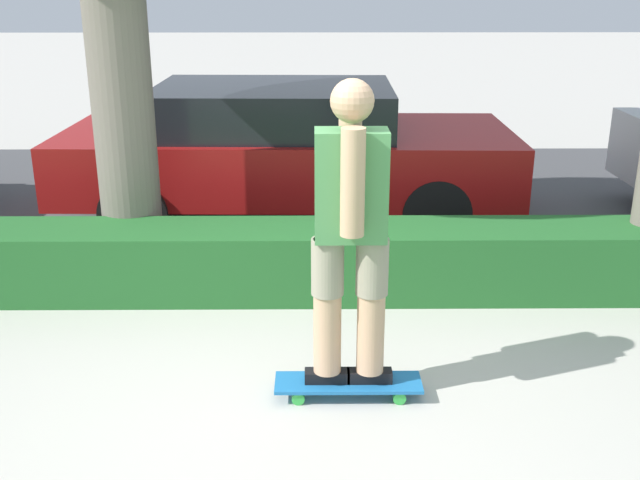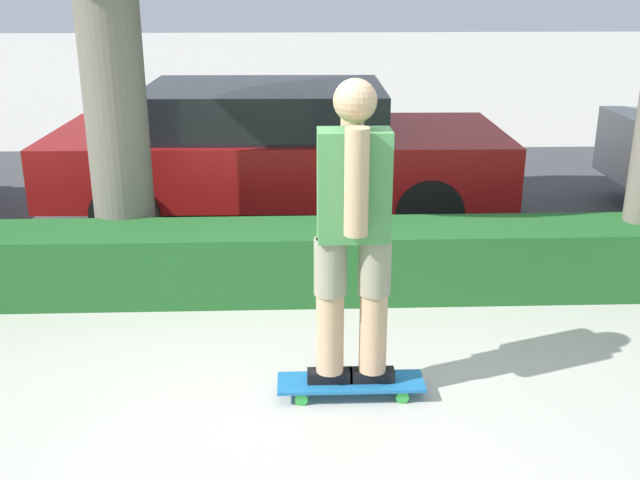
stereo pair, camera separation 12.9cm
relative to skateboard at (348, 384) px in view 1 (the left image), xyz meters
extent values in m
plane|color=#BCB7AD|center=(-0.27, -0.10, -0.08)|extent=(60.00, 60.00, 0.00)
cube|color=#474749|center=(-0.27, 4.10, -0.07)|extent=(18.34, 5.00, 0.01)
cube|color=#236028|center=(-0.27, 1.50, 0.19)|extent=(18.34, 0.60, 0.53)
cube|color=#1E6BAD|center=(0.00, 0.00, 0.01)|extent=(0.85, 0.24, 0.02)
cylinder|color=green|center=(0.29, -0.09, -0.04)|extent=(0.07, 0.04, 0.07)
cylinder|color=green|center=(0.29, 0.09, -0.04)|extent=(0.07, 0.04, 0.07)
cylinder|color=green|center=(-0.29, -0.09, -0.04)|extent=(0.07, 0.04, 0.07)
cylinder|color=green|center=(-0.29, 0.09, -0.04)|extent=(0.07, 0.04, 0.07)
cube|color=black|center=(-0.12, 0.00, 0.05)|extent=(0.26, 0.09, 0.07)
cylinder|color=tan|center=(-0.12, 0.00, 0.49)|extent=(0.16, 0.16, 0.81)
cylinder|color=gray|center=(-0.12, 0.00, 0.73)|extent=(0.18, 0.18, 0.32)
cube|color=black|center=(0.12, 0.00, 0.05)|extent=(0.26, 0.09, 0.07)
cylinder|color=tan|center=(0.12, 0.00, 0.49)|extent=(0.16, 0.16, 0.81)
cylinder|color=gray|center=(0.12, 0.00, 0.73)|extent=(0.18, 0.18, 0.32)
cube|color=#519356|center=(0.00, 0.00, 1.19)|extent=(0.39, 0.21, 0.60)
cylinder|color=tan|center=(0.00, -0.16, 1.25)|extent=(0.13, 0.13, 0.56)
cylinder|color=tan|center=(0.00, 0.16, 1.25)|extent=(0.13, 0.13, 0.56)
sphere|color=tan|center=(0.00, 0.00, 1.64)|extent=(0.23, 0.23, 0.23)
cylinder|color=#70665B|center=(-1.67, 1.97, 1.52)|extent=(0.48, 0.48, 3.19)
cube|color=maroon|center=(-0.45, 3.45, 0.53)|extent=(4.40, 1.96, 0.59)
cube|color=black|center=(-0.58, 3.45, 1.03)|extent=(2.30, 1.69, 0.42)
cylinder|color=black|center=(0.90, 2.60, 0.24)|extent=(0.63, 0.22, 0.63)
cylinder|color=black|center=(0.90, 4.31, 0.24)|extent=(0.63, 0.22, 0.63)
cylinder|color=black|center=(-1.81, 2.60, 0.24)|extent=(0.63, 0.22, 0.63)
cylinder|color=black|center=(-1.81, 4.31, 0.24)|extent=(0.63, 0.22, 0.63)
camera|label=1|loc=(-0.20, -3.82, 2.24)|focal=42.00mm
camera|label=2|loc=(-0.33, -3.81, 2.24)|focal=42.00mm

